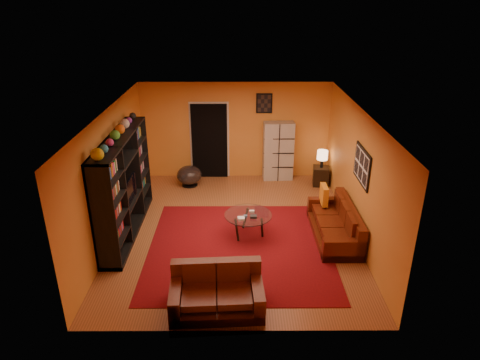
{
  "coord_description": "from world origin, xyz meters",
  "views": [
    {
      "loc": [
        0.08,
        -8.0,
        4.66
      ],
      "look_at": [
        0.11,
        0.1,
        1.13
      ],
      "focal_mm": 32.0,
      "sensor_mm": 36.0,
      "label": 1
    }
  ],
  "objects_px": {
    "bowl_chair": "(189,175)",
    "table_lamp": "(322,156)",
    "storage_cabinet": "(278,151)",
    "side_table": "(321,176)",
    "sofa": "(338,224)",
    "loveseat": "(217,291)",
    "entertainment_unit": "(124,186)",
    "tv": "(126,191)",
    "coffee_table": "(248,217)"
  },
  "relations": [
    {
      "from": "entertainment_unit",
      "to": "table_lamp",
      "type": "distance_m",
      "value": 5.11
    },
    {
      "from": "storage_cabinet",
      "to": "table_lamp",
      "type": "relative_size",
      "value": 3.46
    },
    {
      "from": "storage_cabinet",
      "to": "bowl_chair",
      "type": "relative_size",
      "value": 2.43
    },
    {
      "from": "sofa",
      "to": "storage_cabinet",
      "type": "height_order",
      "value": "storage_cabinet"
    },
    {
      "from": "sofa",
      "to": "loveseat",
      "type": "distance_m",
      "value": 3.22
    },
    {
      "from": "bowl_chair",
      "to": "table_lamp",
      "type": "xyz_separation_m",
      "value": [
        3.46,
        0.03,
        0.54
      ]
    },
    {
      "from": "tv",
      "to": "side_table",
      "type": "xyz_separation_m",
      "value": [
        4.47,
        2.45,
        -0.72
      ]
    },
    {
      "from": "bowl_chair",
      "to": "side_table",
      "type": "height_order",
      "value": "bowl_chair"
    },
    {
      "from": "sofa",
      "to": "storage_cabinet",
      "type": "xyz_separation_m",
      "value": [
        -0.99,
        3.08,
        0.51
      ]
    },
    {
      "from": "tv",
      "to": "sofa",
      "type": "relative_size",
      "value": 0.44
    },
    {
      "from": "tv",
      "to": "bowl_chair",
      "type": "height_order",
      "value": "tv"
    },
    {
      "from": "loveseat",
      "to": "storage_cabinet",
      "type": "height_order",
      "value": "storage_cabinet"
    },
    {
      "from": "tv",
      "to": "table_lamp",
      "type": "distance_m",
      "value": 5.1
    },
    {
      "from": "tv",
      "to": "sofa",
      "type": "xyz_separation_m",
      "value": [
        4.36,
        -0.2,
        -0.68
      ]
    },
    {
      "from": "sofa",
      "to": "coffee_table",
      "type": "relative_size",
      "value": 2.0
    },
    {
      "from": "tv",
      "to": "sofa",
      "type": "height_order",
      "value": "tv"
    },
    {
      "from": "entertainment_unit",
      "to": "bowl_chair",
      "type": "bearing_deg",
      "value": 65.61
    },
    {
      "from": "table_lamp",
      "to": "entertainment_unit",
      "type": "bearing_deg",
      "value": -152.37
    },
    {
      "from": "bowl_chair",
      "to": "table_lamp",
      "type": "relative_size",
      "value": 1.42
    },
    {
      "from": "entertainment_unit",
      "to": "side_table",
      "type": "bearing_deg",
      "value": 27.63
    },
    {
      "from": "tv",
      "to": "loveseat",
      "type": "relative_size",
      "value": 0.57
    },
    {
      "from": "side_table",
      "to": "storage_cabinet",
      "type": "bearing_deg",
      "value": 158.68
    },
    {
      "from": "table_lamp",
      "to": "sofa",
      "type": "bearing_deg",
      "value": -92.57
    },
    {
      "from": "loveseat",
      "to": "side_table",
      "type": "height_order",
      "value": "loveseat"
    },
    {
      "from": "storage_cabinet",
      "to": "bowl_chair",
      "type": "bearing_deg",
      "value": -172.34
    },
    {
      "from": "coffee_table",
      "to": "bowl_chair",
      "type": "xyz_separation_m",
      "value": [
        -1.49,
        2.57,
        -0.16
      ]
    },
    {
      "from": "sofa",
      "to": "loveseat",
      "type": "relative_size",
      "value": 1.29
    },
    {
      "from": "coffee_table",
      "to": "table_lamp",
      "type": "xyz_separation_m",
      "value": [
        1.97,
        2.59,
        0.37
      ]
    },
    {
      "from": "loveseat",
      "to": "side_table",
      "type": "distance_m",
      "value": 5.41
    },
    {
      "from": "tv",
      "to": "storage_cabinet",
      "type": "xyz_separation_m",
      "value": [
        3.37,
        2.88,
        -0.17
      ]
    },
    {
      "from": "storage_cabinet",
      "to": "side_table",
      "type": "relative_size",
      "value": 3.18
    },
    {
      "from": "entertainment_unit",
      "to": "coffee_table",
      "type": "distance_m",
      "value": 2.63
    },
    {
      "from": "entertainment_unit",
      "to": "sofa",
      "type": "height_order",
      "value": "entertainment_unit"
    },
    {
      "from": "sofa",
      "to": "loveseat",
      "type": "height_order",
      "value": "same"
    },
    {
      "from": "side_table",
      "to": "table_lamp",
      "type": "bearing_deg",
      "value": 0.0
    },
    {
      "from": "entertainment_unit",
      "to": "storage_cabinet",
      "type": "height_order",
      "value": "entertainment_unit"
    },
    {
      "from": "bowl_chair",
      "to": "side_table",
      "type": "bearing_deg",
      "value": 0.47
    },
    {
      "from": "side_table",
      "to": "table_lamp",
      "type": "xyz_separation_m",
      "value": [
        0.0,
        0.0,
        0.57
      ]
    },
    {
      "from": "storage_cabinet",
      "to": "side_table",
      "type": "bearing_deg",
      "value": -24.68
    },
    {
      "from": "tv",
      "to": "loveseat",
      "type": "height_order",
      "value": "tv"
    },
    {
      "from": "sofa",
      "to": "side_table",
      "type": "relative_size",
      "value": 3.91
    },
    {
      "from": "entertainment_unit",
      "to": "side_table",
      "type": "relative_size",
      "value": 6.0
    },
    {
      "from": "bowl_chair",
      "to": "storage_cabinet",
      "type": "bearing_deg",
      "value": 11.02
    },
    {
      "from": "loveseat",
      "to": "side_table",
      "type": "relative_size",
      "value": 3.04
    },
    {
      "from": "sofa",
      "to": "coffee_table",
      "type": "xyz_separation_m",
      "value": [
        -1.85,
        0.05,
        0.16
      ]
    },
    {
      "from": "coffee_table",
      "to": "storage_cabinet",
      "type": "relative_size",
      "value": 0.62
    },
    {
      "from": "side_table",
      "to": "entertainment_unit",
      "type": "bearing_deg",
      "value": -152.37
    },
    {
      "from": "loveseat",
      "to": "side_table",
      "type": "xyz_separation_m",
      "value": [
        2.52,
        4.79,
        -0.04
      ]
    },
    {
      "from": "loveseat",
      "to": "table_lamp",
      "type": "relative_size",
      "value": 3.31
    },
    {
      "from": "storage_cabinet",
      "to": "table_lamp",
      "type": "xyz_separation_m",
      "value": [
        1.1,
        -0.43,
        0.03
      ]
    }
  ]
}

